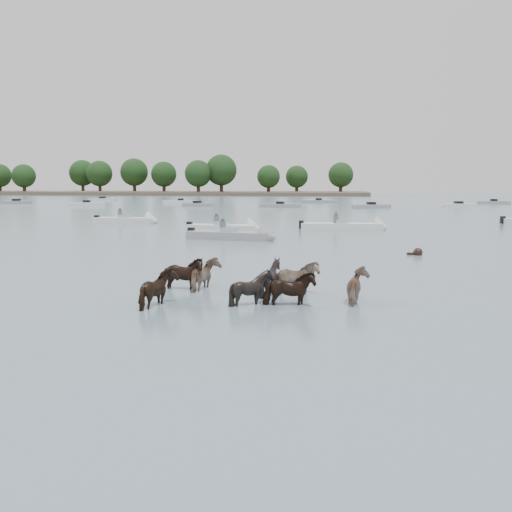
# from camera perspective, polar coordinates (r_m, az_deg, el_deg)

# --- Properties ---
(ground) EXTENTS (400.00, 400.00, 0.00)m
(ground) POSITION_cam_1_polar(r_m,az_deg,el_deg) (14.25, -1.65, -6.06)
(ground) COLOR slate
(ground) RESTS_ON ground
(shoreline) EXTENTS (160.00, 30.00, 1.00)m
(shoreline) POSITION_cam_1_polar(r_m,az_deg,el_deg) (179.00, -15.34, 6.20)
(shoreline) COLOR #4C4233
(shoreline) RESTS_ON ground
(pony_herd) EXTENTS (6.96, 4.07, 1.30)m
(pony_herd) POSITION_cam_1_polar(r_m,az_deg,el_deg) (16.38, -0.78, -2.94)
(pony_herd) COLOR black
(pony_herd) RESTS_ON ground
(swimming_pony) EXTENTS (0.72, 0.44, 0.44)m
(swimming_pony) POSITION_cam_1_polar(r_m,az_deg,el_deg) (27.23, 16.03, 0.31)
(swimming_pony) COLOR black
(swimming_pony) RESTS_ON ground
(motorboat_a) EXTENTS (5.47, 1.92, 1.92)m
(motorboat_a) POSITION_cam_1_polar(r_m,az_deg,el_deg) (38.99, -2.38, 2.82)
(motorboat_a) COLOR silver
(motorboat_a) RESTS_ON ground
(motorboat_b) EXTENTS (5.69, 2.46, 1.92)m
(motorboat_b) POSITION_cam_1_polar(r_m,az_deg,el_deg) (33.32, -1.49, 2.05)
(motorboat_b) COLOR gray
(motorboat_b) RESTS_ON ground
(motorboat_c) EXTENTS (6.46, 1.92, 1.92)m
(motorboat_c) POSITION_cam_1_polar(r_m,az_deg,el_deg) (41.14, 9.80, 2.95)
(motorboat_c) COLOR silver
(motorboat_c) RESTS_ON ground
(motorboat_f) EXTENTS (5.67, 1.70, 1.92)m
(motorboat_f) POSITION_cam_1_polar(r_m,az_deg,el_deg) (48.39, -12.36, 3.54)
(motorboat_f) COLOR silver
(motorboat_f) RESTS_ON ground
(distant_flotilla) EXTENTS (103.43, 27.54, 0.93)m
(distant_flotilla) POSITION_cam_1_polar(r_m,az_deg,el_deg) (85.93, 6.29, 5.28)
(distant_flotilla) COLOR gray
(distant_flotilla) RESTS_ON ground
(treeline) EXTENTS (148.75, 22.08, 12.25)m
(treeline) POSITION_cam_1_polar(r_m,az_deg,el_deg) (179.41, -17.07, 8.04)
(treeline) COLOR #382619
(treeline) RESTS_ON ground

